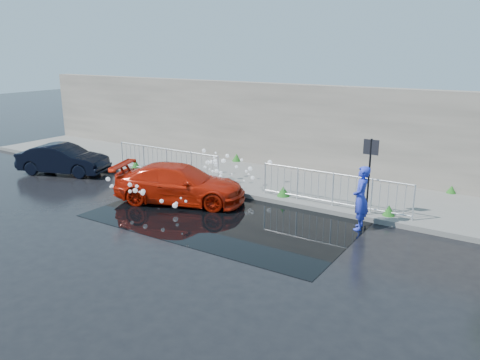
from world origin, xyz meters
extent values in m
plane|color=black|center=(0.00, 0.00, 0.00)|extent=(90.00, 90.00, 0.00)
cube|color=#63635F|center=(0.00, 5.00, 0.07)|extent=(30.00, 4.00, 0.15)
cube|color=#63635F|center=(0.00, 3.00, 0.08)|extent=(30.00, 0.25, 0.16)
cube|color=#655E55|center=(0.00, 7.20, 1.90)|extent=(30.00, 0.60, 3.50)
cube|color=black|center=(0.50, 1.00, 0.01)|extent=(8.00, 5.00, 0.01)
cylinder|color=black|center=(4.20, 3.10, 1.25)|extent=(0.06, 0.06, 2.50)
cube|color=black|center=(4.20, 3.10, 2.25)|extent=(0.45, 0.04, 0.45)
cylinder|color=silver|center=(-6.50, 3.35, 0.70)|extent=(0.05, 0.05, 1.10)
cylinder|color=silver|center=(-1.50, 3.35, 0.70)|extent=(0.05, 0.05, 1.10)
cylinder|color=silver|center=(-4.00, 3.35, 1.22)|extent=(5.00, 0.04, 0.04)
cylinder|color=silver|center=(-4.00, 3.35, 0.27)|extent=(5.00, 0.04, 0.04)
cylinder|color=silver|center=(0.50, 3.35, 0.70)|extent=(0.05, 0.05, 1.10)
cylinder|color=silver|center=(5.50, 3.35, 0.70)|extent=(0.05, 0.05, 1.10)
cylinder|color=silver|center=(3.00, 3.35, 1.22)|extent=(5.00, 0.04, 0.04)
cylinder|color=silver|center=(3.00, 3.35, 0.27)|extent=(5.00, 0.04, 0.04)
cone|color=#16531A|center=(-5.80, 3.40, 0.35)|extent=(0.40, 0.40, 0.40)
cone|color=#16531A|center=(-2.00, 3.40, 0.31)|extent=(0.36, 0.36, 0.33)
cone|color=#16531A|center=(1.20, 3.40, 0.32)|extent=(0.44, 0.44, 0.34)
cone|color=#16531A|center=(4.80, 3.40, 0.31)|extent=(0.38, 0.38, 0.33)
cone|color=#16531A|center=(-3.00, 6.90, 0.32)|extent=(0.42, 0.42, 0.34)
cone|color=#16531A|center=(6.00, 6.90, 0.28)|extent=(0.34, 0.34, 0.27)
sphere|color=white|center=(-0.38, 3.79, 0.82)|extent=(0.16, 0.16, 0.16)
sphere|color=white|center=(-0.32, 3.43, 0.81)|extent=(0.10, 0.10, 0.10)
sphere|color=white|center=(-1.69, 3.09, 0.76)|extent=(0.07, 0.07, 0.07)
sphere|color=white|center=(-1.20, 3.07, 0.55)|extent=(0.15, 0.15, 0.15)
sphere|color=white|center=(-2.37, 3.88, 0.78)|extent=(0.17, 0.17, 0.17)
sphere|color=white|center=(-2.11, 3.80, 0.84)|extent=(0.17, 0.17, 0.17)
sphere|color=white|center=(-0.98, 3.79, 0.81)|extent=(0.12, 0.12, 0.12)
sphere|color=white|center=(-0.15, 3.31, 0.75)|extent=(0.07, 0.07, 0.07)
sphere|color=white|center=(0.01, 4.55, 0.96)|extent=(0.18, 0.18, 0.18)
sphere|color=white|center=(-2.44, 4.51, 1.03)|extent=(0.09, 0.09, 0.09)
sphere|color=white|center=(-2.93, 2.46, 0.37)|extent=(0.09, 0.09, 0.09)
sphere|color=white|center=(-1.77, 4.35, 1.03)|extent=(0.15, 0.15, 0.15)
sphere|color=white|center=(0.04, 3.28, 0.65)|extent=(0.14, 0.14, 0.14)
sphere|color=white|center=(-2.98, 3.20, 0.60)|extent=(0.07, 0.07, 0.07)
sphere|color=white|center=(-0.75, 2.88, 0.47)|extent=(0.15, 0.15, 0.15)
sphere|color=white|center=(-1.12, 4.36, 0.94)|extent=(0.12, 0.12, 0.12)
sphere|color=white|center=(-3.34, 2.39, 0.26)|extent=(0.10, 0.10, 0.10)
sphere|color=white|center=(-1.67, 3.23, 0.66)|extent=(0.10, 0.10, 0.10)
sphere|color=white|center=(-3.36, 2.91, 0.57)|extent=(0.18, 0.18, 0.18)
sphere|color=white|center=(-1.82, 3.68, 0.80)|extent=(0.17, 0.17, 0.17)
sphere|color=white|center=(-0.69, 3.05, 0.73)|extent=(0.07, 0.07, 0.07)
sphere|color=white|center=(-2.11, 3.35, 0.74)|extent=(0.11, 0.11, 0.11)
sphere|color=white|center=(-2.46, 2.60, 0.36)|extent=(0.10, 0.10, 0.10)
sphere|color=white|center=(-3.08, 2.70, 0.48)|extent=(0.17, 0.17, 0.17)
sphere|color=white|center=(-2.05, 3.91, 0.88)|extent=(0.12, 0.12, 0.12)
sphere|color=white|center=(-2.48, 3.03, 0.60)|extent=(0.06, 0.06, 0.06)
sphere|color=white|center=(-2.89, 4.34, 1.10)|extent=(0.16, 0.16, 0.16)
sphere|color=white|center=(-2.34, 3.88, 0.80)|extent=(0.11, 0.11, 0.11)
sphere|color=white|center=(-0.03, 2.84, 0.64)|extent=(0.07, 0.07, 0.07)
sphere|color=white|center=(-1.45, 3.18, 0.71)|extent=(0.17, 0.17, 0.17)
sphere|color=white|center=(-0.43, 2.34, 0.24)|extent=(0.13, 0.13, 0.13)
sphere|color=white|center=(-2.15, 2.77, 0.47)|extent=(0.09, 0.09, 0.09)
sphere|color=white|center=(-1.70, 4.06, 0.90)|extent=(0.11, 0.11, 0.11)
sphere|color=white|center=(-2.90, 2.63, 0.39)|extent=(0.10, 0.10, 0.10)
sphere|color=white|center=(-2.36, 4.28, 0.89)|extent=(0.10, 0.10, 0.10)
sphere|color=white|center=(-1.90, 3.79, 0.93)|extent=(0.11, 0.11, 0.11)
sphere|color=white|center=(-1.99, 2.36, 0.45)|extent=(0.17, 0.17, 0.17)
sphere|color=white|center=(-1.70, 3.99, 0.90)|extent=(0.18, 0.18, 0.18)
sphere|color=white|center=(-1.23, 3.14, 0.69)|extent=(0.13, 0.13, 0.13)
sphere|color=white|center=(-2.14, 0.09, 0.61)|extent=(0.15, 0.15, 0.15)
sphere|color=white|center=(-1.74, -0.56, 1.01)|extent=(0.10, 0.10, 0.10)
sphere|color=white|center=(-0.14, -0.21, 0.72)|extent=(0.08, 0.08, 0.08)
sphere|color=white|center=(-0.69, 0.23, 0.60)|extent=(0.07, 0.07, 0.07)
sphere|color=white|center=(-1.51, -0.69, 0.90)|extent=(0.06, 0.06, 0.06)
sphere|color=white|center=(-2.81, 0.49, 0.19)|extent=(0.07, 0.07, 0.07)
sphere|color=white|center=(-3.30, -0.31, 0.94)|extent=(0.15, 0.15, 0.15)
sphere|color=white|center=(-1.98, 0.60, 0.14)|extent=(0.11, 0.11, 0.11)
sphere|color=white|center=(-1.08, 0.39, 0.24)|extent=(0.17, 0.17, 0.17)
sphere|color=white|center=(-1.68, -0.40, 0.76)|extent=(0.14, 0.14, 0.14)
sphere|color=white|center=(-2.88, -0.52, 0.83)|extent=(0.11, 0.11, 0.11)
sphere|color=white|center=(-2.46, -0.17, 0.85)|extent=(0.14, 0.14, 0.14)
sphere|color=white|center=(-1.23, -0.06, 0.49)|extent=(0.13, 0.13, 0.13)
sphere|color=white|center=(-0.94, 0.30, 0.37)|extent=(0.10, 0.10, 0.10)
sphere|color=white|center=(-1.89, -0.49, 0.83)|extent=(0.15, 0.15, 0.15)
sphere|color=white|center=(-2.65, 0.00, 0.55)|extent=(0.12, 0.12, 0.12)
sphere|color=white|center=(-2.55, -0.88, 0.94)|extent=(0.07, 0.07, 0.07)
imported|color=#B11907|center=(-1.66, 1.34, 0.64)|extent=(4.78, 3.19, 1.29)
imported|color=black|center=(-8.15, 1.62, 0.62)|extent=(3.96, 2.48, 1.23)
imported|color=#2837CB|center=(4.28, 2.22, 0.93)|extent=(0.59, 0.76, 1.86)
camera|label=1|loc=(8.24, -10.29, 5.02)|focal=35.00mm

